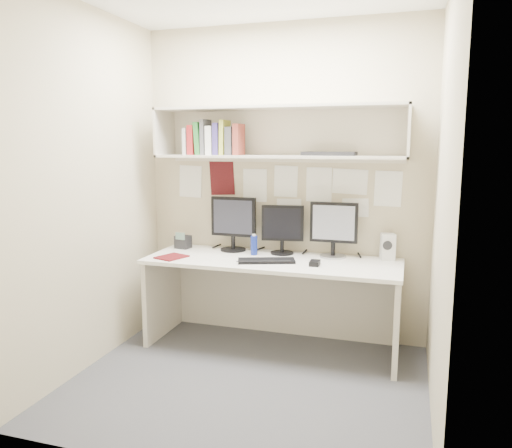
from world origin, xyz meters
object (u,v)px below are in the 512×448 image
(speaker, at_px, (388,247))
(maroon_notebook, at_px, (172,257))
(monitor_right, at_px, (334,227))
(desk_phone, at_px, (183,242))
(desk, at_px, (272,303))
(keyboard, at_px, (266,261))
(monitor_center, at_px, (283,227))
(monitor_left, at_px, (233,221))

(speaker, height_order, maroon_notebook, speaker)
(monitor_right, relative_size, desk_phone, 3.02)
(desk, xyz_separation_m, keyboard, (-0.02, -0.11, 0.37))
(monitor_center, relative_size, desk_phone, 2.75)
(monitor_right, bearing_deg, monitor_center, 179.81)
(maroon_notebook, bearing_deg, speaker, 35.03)
(monitor_left, xyz_separation_m, monitor_right, (0.85, 0.00, -0.01))
(desk, height_order, keyboard, keyboard)
(monitor_right, bearing_deg, monitor_left, 179.83)
(desk, xyz_separation_m, monitor_right, (0.45, 0.22, 0.61))
(monitor_left, bearing_deg, speaker, 2.53)
(monitor_left, distance_m, desk_phone, 0.49)
(monitor_center, distance_m, desk_phone, 0.90)
(monitor_center, distance_m, speaker, 0.85)
(speaker, bearing_deg, keyboard, -172.46)
(monitor_left, bearing_deg, monitor_center, 1.22)
(desk, height_order, monitor_right, monitor_right)
(monitor_right, height_order, maroon_notebook, monitor_right)
(desk, relative_size, monitor_right, 4.53)
(monitor_left, relative_size, monitor_right, 1.03)
(keyboard, relative_size, maroon_notebook, 1.94)
(desk, height_order, monitor_left, monitor_left)
(speaker, distance_m, maroon_notebook, 1.71)
(monitor_center, bearing_deg, keyboard, -106.63)
(desk, relative_size, speaker, 9.63)
(maroon_notebook, bearing_deg, keyboard, 26.06)
(monitor_left, distance_m, monitor_center, 0.43)
(speaker, distance_m, desk_phone, 1.73)
(monitor_left, bearing_deg, keyboard, -39.28)
(desk, height_order, maroon_notebook, maroon_notebook)
(monitor_right, distance_m, speaker, 0.45)
(desk, xyz_separation_m, speaker, (0.87, 0.25, 0.47))
(keyboard, distance_m, speaker, 0.96)
(desk, bearing_deg, monitor_right, 26.14)
(speaker, bearing_deg, desk_phone, 167.96)
(monitor_center, relative_size, keyboard, 0.92)
(maroon_notebook, bearing_deg, desk_phone, 121.23)
(monitor_right, height_order, speaker, monitor_right)
(monitor_left, relative_size, maroon_notebook, 2.03)
(desk_phone, bearing_deg, monitor_center, 12.32)
(keyboard, relative_size, speaker, 2.10)
(desk, height_order, monitor_center, monitor_center)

